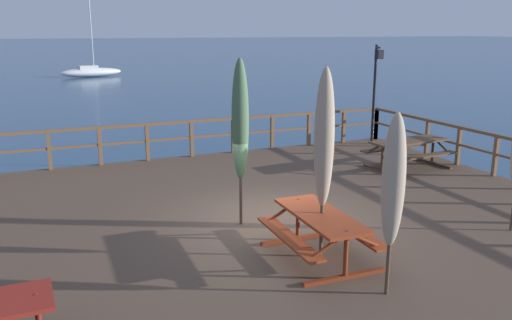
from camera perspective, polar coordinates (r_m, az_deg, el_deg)
name	(u,v)px	position (r m, az deg, el deg)	size (l,w,h in m)	color
ground_plane	(273,260)	(10.87, 1.85, -10.79)	(600.00, 600.00, 0.00)	navy
wooden_deck	(273,239)	(10.69, 1.87, -8.61)	(13.38, 11.79, 0.90)	brown
railing_waterside_far	(191,132)	(15.56, -7.03, 2.98)	(13.18, 0.10, 1.09)	brown
picnic_table_back_right	(320,226)	(8.65, 6.97, -7.11)	(1.45, 2.01, 0.78)	#993819
picnic_table_back_left	(409,147)	(14.79, 16.23, 1.33)	(2.30, 1.59, 0.78)	brown
patio_umbrella_short_mid	(324,139)	(8.31, 7.41, 2.23)	(0.32, 0.32, 3.12)	#4C3828
patio_umbrella_short_front	(240,121)	(9.72, -1.72, 4.26)	(0.32, 0.32, 3.18)	#4C3828
patio_umbrella_short_back	(393,182)	(7.32, 14.69, -2.30)	(0.32, 0.32, 2.61)	#4C3828
lamp_post_hooked	(376,80)	(17.29, 12.89, 8.49)	(0.39, 0.64, 3.20)	black
sailboat_distant	(91,72)	(55.36, -17.48, 9.14)	(6.20, 2.68, 7.72)	white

